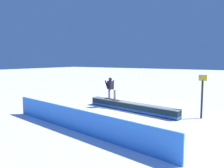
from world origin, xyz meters
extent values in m
plane|color=white|center=(0.00, 0.00, 0.00)|extent=(120.00, 120.00, 0.00)
cube|color=black|center=(0.00, 0.00, 0.23)|extent=(6.13, 1.42, 0.47)
cube|color=blue|center=(0.00, 0.00, 0.12)|extent=(6.14, 1.43, 0.11)
cube|color=gray|center=(0.00, 0.00, 0.49)|extent=(6.14, 1.48, 0.04)
cube|color=#282A2A|center=(1.47, -0.24, 0.52)|extent=(1.44, 0.79, 0.01)
cylinder|color=gray|center=(1.75, -0.35, 0.83)|extent=(0.18, 0.18, 0.62)
cylinder|color=gray|center=(1.20, -0.13, 0.83)|extent=(0.18, 0.18, 0.62)
cube|color=black|center=(1.65, -0.31, 1.41)|extent=(0.46, 0.37, 0.52)
sphere|color=black|center=(1.65, -0.31, 1.78)|extent=(0.22, 0.22, 0.22)
cylinder|color=black|center=(1.88, -0.22, 1.43)|extent=(0.36, 0.21, 0.52)
cylinder|color=black|center=(1.49, -0.42, 1.43)|extent=(0.14, 0.13, 0.55)
cube|color=#347FE2|center=(0.00, 4.66, 0.48)|extent=(9.27, 1.55, 0.96)
cylinder|color=#262628|center=(-3.84, -0.49, 0.97)|extent=(0.10, 0.10, 1.94)
cube|color=yellow|center=(-3.84, -0.49, 2.09)|extent=(0.40, 0.04, 0.30)
camera|label=1|loc=(-6.33, 11.64, 3.00)|focal=36.73mm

